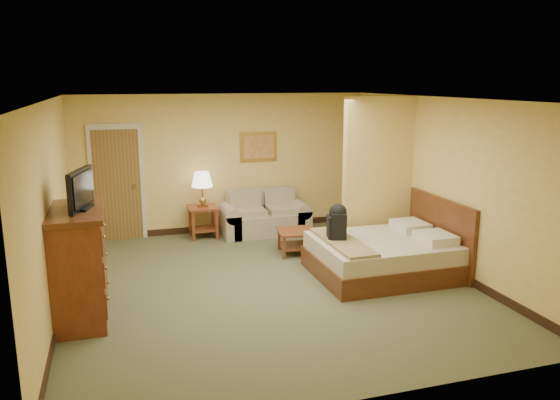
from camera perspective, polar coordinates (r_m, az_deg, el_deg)
name	(u,v)px	position (r m, az deg, el deg)	size (l,w,h in m)	color
floor	(268,284)	(7.85, -1.29, -8.82)	(6.00, 6.00, 0.00)	#515537
ceiling	(267,99)	(7.32, -1.39, 10.50)	(6.00, 6.00, 0.00)	white
back_wall	(224,164)	(10.35, -5.86, 3.79)	(5.50, 0.02, 2.60)	#E1BF60
left_wall	(52,209)	(7.25, -22.74, -0.86)	(0.02, 6.00, 2.60)	#E1BF60
right_wall	(442,184)	(8.63, 16.53, 1.59)	(0.02, 6.00, 2.60)	#E1BF60
partition	(378,176)	(9.11, 10.18, 2.47)	(1.20, 0.15, 2.60)	#E1BF60
door	(117,184)	(10.17, -16.62, 1.65)	(0.94, 0.16, 2.10)	beige
baseboard	(226,227)	(10.60, -5.71, -2.85)	(5.50, 0.02, 0.12)	black
loveseat	(265,219)	(10.30, -1.62, -2.05)	(1.63, 0.76, 0.83)	tan
side_table	(203,217)	(10.12, -8.04, -1.77)	(0.53, 0.53, 0.58)	maroon
table_lamp	(202,180)	(9.97, -8.16, 2.04)	(0.39, 0.39, 0.64)	#A37C3C
coffee_table	(297,237)	(9.12, 1.81, -3.87)	(0.70, 0.70, 0.40)	maroon
wall_picture	(259,147)	(10.44, -2.26, 5.58)	(0.72, 0.04, 0.56)	#B78E3F
dresser	(78,265)	(6.99, -20.37, -6.35)	(0.67, 1.28, 1.37)	maroon
tv	(81,190)	(6.76, -20.10, 0.94)	(0.27, 0.76, 0.47)	black
bed	(387,255)	(8.32, 11.10, -5.62)	(2.02, 1.71, 1.11)	#4B2411
backpack	(338,221)	(7.98, 6.06, -2.23)	(0.28, 0.36, 0.55)	black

